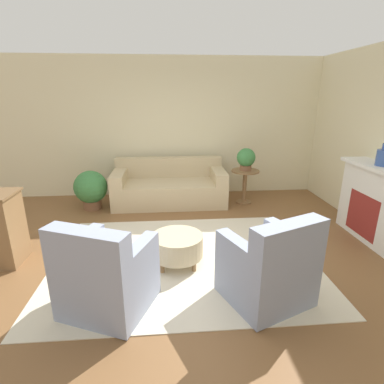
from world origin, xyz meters
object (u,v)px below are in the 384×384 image
at_px(side_table, 245,181).
at_px(ottoman_table, 177,245).
at_px(potted_plant_on_side_table, 246,159).
at_px(potted_plant_floor, 91,188).
at_px(armchair_left, 105,277).
at_px(vase_mantel_near, 384,157).
at_px(armchair_right, 270,269).
at_px(couch, 170,187).

bearing_deg(side_table, ottoman_table, -122.83).
bearing_deg(potted_plant_on_side_table, potted_plant_floor, -178.50).
relative_size(armchair_left, potted_plant_floor, 1.37).
bearing_deg(ottoman_table, potted_plant_on_side_table, 57.17).
height_order(armchair_left, potted_plant_on_side_table, potted_plant_on_side_table).
xyz_separation_m(vase_mantel_near, potted_plant_on_side_table, (-1.47, 1.71, -0.34)).
bearing_deg(side_table, potted_plant_on_side_table, 90.00).
bearing_deg(ottoman_table, armchair_left, -132.57).
distance_m(vase_mantel_near, potted_plant_floor, 4.78).
distance_m(armchair_left, armchair_right, 1.64).
distance_m(couch, armchair_right, 3.27).
height_order(couch, vase_mantel_near, vase_mantel_near).
bearing_deg(potted_plant_floor, vase_mantel_near, -20.30).
bearing_deg(potted_plant_on_side_table, armchair_left, -125.69).
height_order(side_table, potted_plant_floor, potted_plant_floor).
height_order(armchair_left, armchair_right, same).
bearing_deg(side_table, vase_mantel_near, -49.29).
height_order(armchair_right, side_table, armchair_right).
relative_size(armchair_right, side_table, 1.50).
height_order(vase_mantel_near, potted_plant_on_side_table, vase_mantel_near).
relative_size(couch, vase_mantel_near, 7.00).
height_order(side_table, potted_plant_on_side_table, potted_plant_on_side_table).
xyz_separation_m(armchair_right, potted_plant_on_side_table, (0.50, 2.98, 0.52)).
distance_m(side_table, potted_plant_floor, 2.94).
height_order(potted_plant_on_side_table, potted_plant_floor, potted_plant_on_side_table).
relative_size(ottoman_table, side_table, 0.96).
bearing_deg(couch, vase_mantel_near, -32.19).
distance_m(couch, potted_plant_floor, 1.49).
height_order(ottoman_table, potted_plant_on_side_table, potted_plant_on_side_table).
xyz_separation_m(armchair_left, ottoman_table, (0.73, 0.80, -0.11)).
xyz_separation_m(couch, potted_plant_on_side_table, (1.47, -0.15, 0.59)).
distance_m(ottoman_table, potted_plant_floor, 2.61).
relative_size(side_table, potted_plant_floor, 0.91).
bearing_deg(couch, ottoman_table, -88.30).
relative_size(armchair_right, vase_mantel_near, 3.25).
xyz_separation_m(armchair_left, vase_mantel_near, (3.61, 1.27, 0.87)).
xyz_separation_m(ottoman_table, potted_plant_on_side_table, (1.41, 2.18, 0.64)).
height_order(armchair_right, vase_mantel_near, vase_mantel_near).
bearing_deg(ottoman_table, side_table, 57.17).
xyz_separation_m(armchair_left, potted_plant_floor, (-0.80, 2.90, 0.03)).
xyz_separation_m(couch, armchair_left, (-0.66, -3.12, 0.06)).
bearing_deg(side_table, couch, 174.38).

